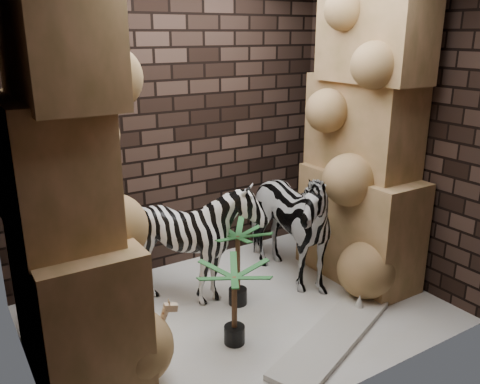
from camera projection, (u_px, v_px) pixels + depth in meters
floor at (240, 313)px, 4.50m from camera, size 3.50×3.50×0.00m
wall_back at (174, 127)px, 5.05m from camera, size 3.50×0.00×3.50m
wall_front at (350, 190)px, 3.03m from camera, size 3.50×0.00×3.50m
wall_left at (5, 184)px, 3.15m from camera, size 0.00×3.00×3.00m
wall_right at (390, 129)px, 4.93m from camera, size 0.00×3.00×3.00m
rock_pillar_left at (62, 176)px, 3.33m from camera, size 0.68×1.30×3.00m
rock_pillar_right at (366, 133)px, 4.76m from camera, size 0.58×1.25×3.00m
zebra_right at (282, 211)px, 4.90m from camera, size 0.69×1.26×1.48m
zebra_left at (195, 247)px, 4.58m from camera, size 1.00×1.22×1.08m
giraffe_toy at (143, 341)px, 3.58m from camera, size 0.33×0.16×0.61m
palm_front at (238, 266)px, 4.55m from camera, size 0.36×0.36×0.78m
palm_back at (234, 305)px, 3.97m from camera, size 0.36×0.36×0.69m
surfboard at (333, 337)px, 4.11m from camera, size 1.55×0.92×0.05m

